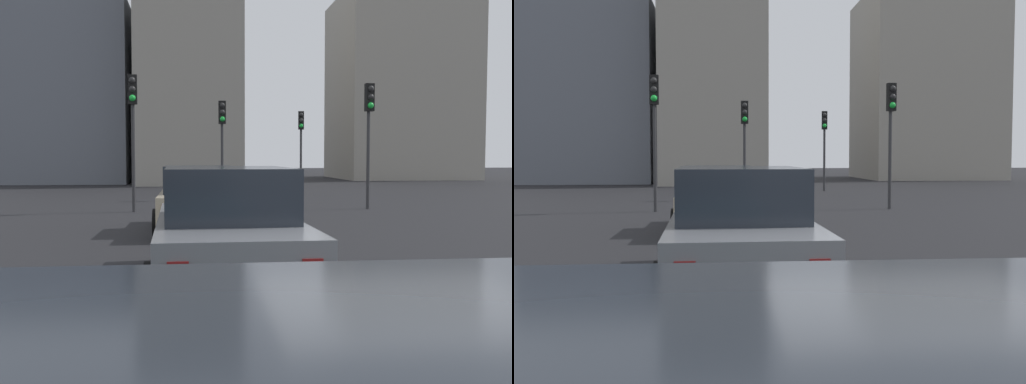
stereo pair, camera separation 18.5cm
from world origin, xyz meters
TOP-DOWN VIEW (x-y plane):
  - ground_plane at (0.00, 0.00)m, footprint 160.00×160.00m
  - car_beige_right_lead at (9.21, 1.72)m, footprint 4.31×1.98m
  - car_grey_right_second at (2.84, 1.43)m, footprint 4.84×2.06m
  - traffic_light_near_left at (24.97, -3.54)m, footprint 0.33×0.31m
  - traffic_light_near_right at (14.47, -3.91)m, footprint 0.33×0.30m
  - traffic_light_far_left at (19.11, 0.67)m, footprint 0.32×0.29m
  - traffic_light_far_right at (14.12, 3.67)m, footprint 0.32×0.29m
  - building_facade_left at (40.94, -14.00)m, footprint 9.59×9.48m
  - building_facade_center at (35.77, 2.00)m, footprint 11.89×6.32m
  - building_facade_right at (38.75, 10.00)m, footprint 12.78×8.38m

SIDE VIEW (x-z plane):
  - ground_plane at x=0.00m, z-range -0.20..0.00m
  - car_beige_right_lead at x=9.21m, z-range -0.03..1.50m
  - car_grey_right_second at x=2.84m, z-range -0.03..1.58m
  - traffic_light_far_left at x=19.11m, z-range 0.86..4.77m
  - traffic_light_near_left at x=24.97m, z-range 0.87..4.82m
  - traffic_light_near_right at x=14.47m, z-range 0.90..5.01m
  - traffic_light_far_right at x=14.12m, z-range 0.92..5.16m
  - building_facade_right at x=38.75m, z-range 0.00..11.47m
  - building_facade_left at x=40.94m, z-range 0.00..13.76m
  - building_facade_center at x=35.77m, z-range 0.00..14.72m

